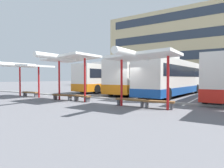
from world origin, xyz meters
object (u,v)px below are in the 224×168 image
bench_4 (159,103)px  waiting_shelter_2 (141,57)px  bench_1 (62,96)px  bench_2 (82,97)px  coach_bus_1 (138,78)px  waiting_shelter_1 (69,59)px  bench_3 (130,101)px  coach_bus_0 (109,78)px  waiting_shelter_0 (26,66)px  bench_0 (30,93)px  coach_bus_2 (173,78)px

bench_4 → waiting_shelter_2: bearing=-156.2°
bench_1 → bench_2: (1.80, 0.23, -0.01)m
coach_bus_1 → waiting_shelter_1: size_ratio=2.70×
coach_bus_1 → bench_3: bearing=-67.3°
coach_bus_0 → bench_2: bearing=-67.1°
waiting_shelter_0 → bench_4: (12.35, 0.02, -2.46)m
coach_bus_1 → waiting_shelter_0: bearing=-123.8°
bench_0 → waiting_shelter_2: (11.45, -0.77, 2.55)m
coach_bus_0 → bench_2: (4.11, -9.75, -1.34)m
waiting_shelter_2 → coach_bus_2: bearing=94.2°
waiting_shelter_1 → bench_3: size_ratio=2.41×
coach_bus_2 → bench_3: coach_bus_2 is taller
bench_0 → bench_2: same height
coach_bus_0 → waiting_shelter_2: bearing=-48.7°
coach_bus_0 → waiting_shelter_2: size_ratio=2.39×
coach_bus_2 → waiting_shelter_1: 10.22m
bench_4 → coach_bus_0: bearing=135.1°
bench_3 → bench_4: (1.80, -0.03, -0.01)m
coach_bus_1 → bench_4: (5.85, -9.69, -1.42)m
coach_bus_1 → coach_bus_2: coach_bus_1 is taller
coach_bus_2 → waiting_shelter_2: 8.95m
coach_bus_1 → bench_2: coach_bus_1 is taller
coach_bus_0 → bench_0: coach_bus_0 is taller
coach_bus_0 → waiting_shelter_2: 13.82m
waiting_shelter_1 → bench_0: bearing=173.8°
waiting_shelter_2 → coach_bus_0: bearing=131.3°
bench_4 → coach_bus_1: bearing=121.1°
coach_bus_1 → bench_0: coach_bus_1 is taller
coach_bus_1 → bench_1: bearing=-100.6°
waiting_shelter_0 → bench_0: waiting_shelter_0 is taller
bench_0 → bench_2: bearing=-1.6°
waiting_shelter_0 → bench_4: size_ratio=2.65×
bench_1 → bench_4: bearing=0.2°
waiting_shelter_2 → waiting_shelter_1: bearing=178.4°
coach_bus_1 → bench_0: (-6.50, -9.32, -1.41)m
waiting_shelter_2 → bench_3: 2.74m
coach_bus_1 → bench_1: 9.99m
bench_0 → waiting_shelter_1: 6.26m
bench_0 → bench_2: (6.48, -0.18, -0.01)m
bench_0 → bench_1: (4.68, -0.41, -0.00)m
bench_1 → bench_3: size_ratio=0.96×
waiting_shelter_1 → bench_2: (0.90, 0.43, -2.78)m
bench_1 → coach_bus_0: bearing=103.0°
bench_3 → bench_2: bearing=177.7°
bench_2 → waiting_shelter_2: waiting_shelter_2 is taller
coach_bus_0 → bench_3: bearing=-50.5°
bench_1 → bench_4: 7.67m
coach_bus_2 → waiting_shelter_2: coach_bus_2 is taller
bench_0 → waiting_shelter_2: waiting_shelter_2 is taller
coach_bus_1 → waiting_shelter_2: (4.95, -10.09, 1.14)m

